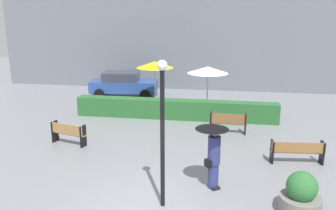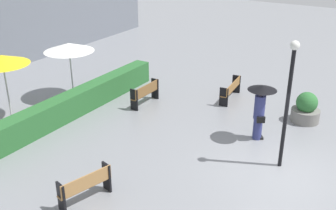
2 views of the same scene
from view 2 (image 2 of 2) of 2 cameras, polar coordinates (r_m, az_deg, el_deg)
name	(u,v)px [view 2 (image 2 of 2)]	position (r m, az deg, el deg)	size (l,w,h in m)	color
ground_plane	(280,172)	(13.28, 15.49, -9.02)	(60.00, 60.00, 0.00)	gray
bench_far_right	(231,89)	(18.00, 8.88, 2.27)	(1.89, 0.55, 0.83)	olive
bench_far_left	(86,185)	(11.52, -11.52, -11.00)	(1.59, 0.74, 0.89)	#9E7242
bench_back_row	(146,92)	(17.28, -3.17, 1.77)	(1.64, 0.39, 0.92)	brown
pedestrian_with_umbrella	(260,104)	(14.40, 12.84, 0.08)	(1.00, 1.00, 2.08)	navy
planter_pot	(306,109)	(16.62, 18.81, -0.56)	(1.09, 1.09, 1.21)	slate
lamp_post	(289,93)	(12.49, 16.60, 1.59)	(0.28, 0.28, 4.09)	black
patio_umbrella_yellow	(2,60)	(16.41, -22.30, 5.89)	(2.02, 2.02, 2.64)	silver
patio_umbrella_white	(69,47)	(17.85, -13.77, 7.89)	(2.13, 2.13, 2.50)	silver
hedge_strip	(70,106)	(16.57, -13.62, -0.09)	(10.16, 0.70, 0.97)	#28602D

